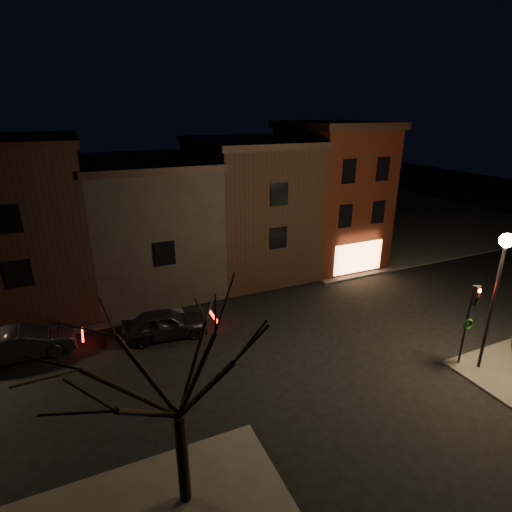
{
  "coord_description": "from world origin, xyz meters",
  "views": [
    {
      "loc": [
        -9.7,
        -16.1,
        11.36
      ],
      "look_at": [
        -0.59,
        4.27,
        3.2
      ],
      "focal_mm": 28.0,
      "sensor_mm": 36.0,
      "label": 1
    }
  ],
  "objects": [
    {
      "name": "corner_building",
      "position": [
        8.0,
        9.47,
        5.4
      ],
      "size": [
        6.5,
        8.5,
        10.5
      ],
      "color": "#41140B",
      "rests_on": "ground"
    },
    {
      "name": "row_building_b",
      "position": [
        -5.75,
        10.5,
        4.33
      ],
      "size": [
        7.8,
        10.3,
        8.4
      ],
      "color": "black",
      "rests_on": "ground"
    },
    {
      "name": "bare_tree_left",
      "position": [
        -8.0,
        -7.0,
        5.43
      ],
      "size": [
        5.6,
        5.6,
        7.5
      ],
      "color": "black",
      "rests_on": "sidewalk_near_left"
    },
    {
      "name": "street_lamp_near",
      "position": [
        6.2,
        -6.0,
        5.18
      ],
      "size": [
        0.6,
        0.6,
        6.48
      ],
      "color": "black",
      "rests_on": "sidewalk_near_right"
    },
    {
      "name": "traffic_signal",
      "position": [
        5.6,
        -5.51,
        2.81
      ],
      "size": [
        0.58,
        0.38,
        4.05
      ],
      "color": "black",
      "rests_on": "sidewalk_near_right"
    },
    {
      "name": "row_building_c",
      "position": [
        -13.0,
        10.5,
        5.08
      ],
      "size": [
        7.3,
        10.3,
        9.9
      ],
      "color": "black",
      "rests_on": "ground"
    },
    {
      "name": "sidewalk_far_right",
      "position": [
        20.0,
        20.0,
        0.06
      ],
      "size": [
        30.0,
        30.0,
        0.12
      ],
      "primitive_type": "cube",
      "color": "#2D2B28",
      "rests_on": "ground"
    },
    {
      "name": "row_building_a",
      "position": [
        1.5,
        10.5,
        4.83
      ],
      "size": [
        7.3,
        10.3,
        9.4
      ],
      "color": "black",
      "rests_on": "ground"
    },
    {
      "name": "parked_car_b",
      "position": [
        -13.22,
        3.71,
        0.76
      ],
      "size": [
        4.75,
        1.98,
        1.53
      ],
      "primitive_type": "imported",
      "rotation": [
        0.0,
        0.0,
        1.65
      ],
      "color": "black",
      "rests_on": "ground"
    },
    {
      "name": "parked_car_a",
      "position": [
        -6.5,
        2.81,
        0.76
      ],
      "size": [
        4.62,
        2.22,
        1.52
      ],
      "primitive_type": "imported",
      "rotation": [
        0.0,
        0.0,
        1.47
      ],
      "color": "black",
      "rests_on": "ground"
    },
    {
      "name": "ground",
      "position": [
        0.0,
        0.0,
        0.0
      ],
      "size": [
        120.0,
        120.0,
        0.0
      ],
      "primitive_type": "plane",
      "color": "black",
      "rests_on": "ground"
    }
  ]
}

